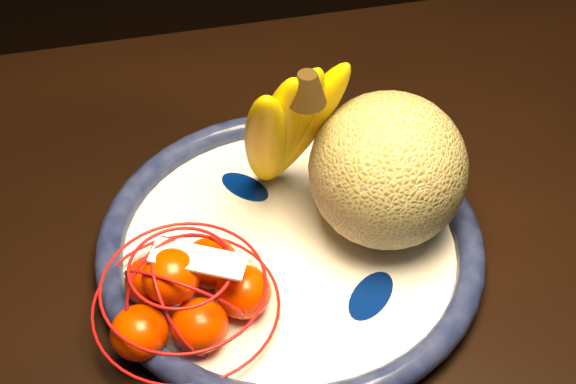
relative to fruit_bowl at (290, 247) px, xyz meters
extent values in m
cube|color=black|center=(0.10, -0.11, -0.03)|extent=(1.58, 0.98, 0.04)
cylinder|color=white|center=(0.00, 0.00, -0.01)|extent=(0.30, 0.30, 0.01)
torus|color=#0A1136|center=(0.00, 0.00, 0.00)|extent=(0.33, 0.33, 0.02)
cylinder|color=white|center=(0.00, 0.00, -0.01)|extent=(0.15, 0.15, 0.00)
ellipsoid|color=#02155B|center=(0.05, -0.06, 0.00)|extent=(0.12, 0.12, 0.00)
ellipsoid|color=#02155B|center=(-0.03, 0.08, 0.00)|extent=(0.11, 0.11, 0.00)
ellipsoid|color=#02155B|center=(-0.10, 0.00, 0.00)|extent=(0.10, 0.08, 0.00)
sphere|color=olive|center=(0.08, 0.01, 0.07)|extent=(0.13, 0.13, 0.13)
ellipsoid|color=#DCC200|center=(-0.01, 0.05, 0.09)|extent=(0.05, 0.11, 0.17)
ellipsoid|color=#DCC200|center=(0.00, 0.06, 0.09)|extent=(0.06, 0.10, 0.17)
ellipsoid|color=#DCC200|center=(0.01, 0.06, 0.09)|extent=(0.08, 0.10, 0.17)
ellipsoid|color=#DCC200|center=(0.02, 0.06, 0.09)|extent=(0.10, 0.09, 0.17)
cone|color=black|center=(0.01, 0.06, 0.16)|extent=(0.03, 0.03, 0.03)
ellipsoid|color=#FF4300|center=(-0.13, -0.08, 0.02)|extent=(0.04, 0.04, 0.04)
ellipsoid|color=#FF4300|center=(-0.09, -0.08, 0.02)|extent=(0.04, 0.04, 0.04)
ellipsoid|color=#FF4300|center=(-0.05, -0.06, 0.02)|extent=(0.04, 0.04, 0.04)
ellipsoid|color=#FF4300|center=(-0.12, -0.03, 0.02)|extent=(0.04, 0.04, 0.04)
ellipsoid|color=#FF4300|center=(-0.07, -0.02, 0.02)|extent=(0.04, 0.04, 0.04)
ellipsoid|color=#FF4300|center=(-0.10, -0.06, 0.05)|extent=(0.04, 0.04, 0.04)
torus|color=red|center=(-0.09, -0.05, 0.01)|extent=(0.17, 0.17, 0.00)
torus|color=red|center=(-0.09, -0.05, 0.04)|extent=(0.15, 0.15, 0.00)
torus|color=red|center=(-0.09, -0.05, 0.06)|extent=(0.09, 0.09, 0.00)
torus|color=red|center=(-0.09, -0.05, 0.02)|extent=(0.11, 0.09, 0.09)
torus|color=red|center=(-0.09, -0.05, 0.02)|extent=(0.05, 0.10, 0.09)
torus|color=red|center=(-0.09, -0.05, 0.02)|extent=(0.11, 0.09, 0.09)
cube|color=white|center=(-0.08, -0.05, 0.06)|extent=(0.08, 0.05, 0.01)
camera|label=1|loc=(-0.09, -0.48, 0.57)|focal=55.00mm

